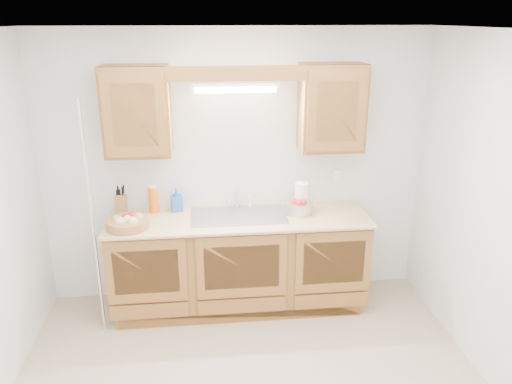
{
  "coord_description": "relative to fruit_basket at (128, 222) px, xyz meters",
  "views": [
    {
      "loc": [
        -0.28,
        -2.89,
        2.57
      ],
      "look_at": [
        0.12,
        0.85,
        1.24
      ],
      "focal_mm": 35.0,
      "sensor_mm": 36.0,
      "label": 1
    }
  ],
  "objects": [
    {
      "name": "apple_bowl",
      "position": [
        1.48,
        0.18,
        0.01
      ],
      "size": [
        0.32,
        0.32,
        0.13
      ],
      "rotation": [
        0.0,
        0.0,
        -0.27
      ],
      "color": "silver",
      "rests_on": "countertop"
    },
    {
      "name": "upper_cabinet_left",
      "position": [
        0.11,
        0.29,
        0.88
      ],
      "size": [
        0.55,
        0.33,
        0.75
      ],
      "primitive_type": "cube",
      "color": "brown",
      "rests_on": "room"
    },
    {
      "name": "sponge",
      "position": [
        1.52,
        0.39,
        -0.04
      ],
      "size": [
        0.11,
        0.08,
        0.02
      ],
      "rotation": [
        0.0,
        0.0,
        -0.12
      ],
      "color": "#CC333F",
      "rests_on": "countertop"
    },
    {
      "name": "knife_block",
      "position": [
        -0.09,
        0.28,
        0.05
      ],
      "size": [
        0.1,
        0.16,
        0.28
      ],
      "rotation": [
        0.0,
        0.0,
        0.03
      ],
      "color": "brown",
      "rests_on": "countertop"
    },
    {
      "name": "upper_cabinet_right",
      "position": [
        1.77,
        0.29,
        0.88
      ],
      "size": [
        0.55,
        0.33,
        0.75
      ],
      "primitive_type": "cube",
      "color": "brown",
      "rests_on": "room"
    },
    {
      "name": "orange_canister",
      "position": [
        0.19,
        0.33,
        0.08
      ],
      "size": [
        0.11,
        0.11,
        0.25
      ],
      "rotation": [
        0.0,
        0.0,
        0.4
      ],
      "color": "#ED600D",
      "rests_on": "countertop"
    },
    {
      "name": "valance",
      "position": [
        0.94,
        0.14,
        1.19
      ],
      "size": [
        2.2,
        0.05,
        0.12
      ],
      "primitive_type": "cube",
      "color": "brown",
      "rests_on": "room"
    },
    {
      "name": "fluorescent_fixture",
      "position": [
        0.94,
        0.37,
        1.05
      ],
      "size": [
        0.76,
        0.08,
        0.08
      ],
      "color": "white",
      "rests_on": "room"
    },
    {
      "name": "base_cabinets",
      "position": [
        0.94,
        0.15,
        -0.51
      ],
      "size": [
        2.2,
        0.6,
        0.86
      ],
      "primitive_type": "cube",
      "color": "brown",
      "rests_on": "ground"
    },
    {
      "name": "countertop",
      "position": [
        0.94,
        0.14,
        -0.07
      ],
      "size": [
        2.3,
        0.63,
        0.04
      ],
      "primitive_type": "cube",
      "color": "tan",
      "rests_on": "base_cabinets"
    },
    {
      "name": "paper_towel",
      "position": [
        1.52,
        0.24,
        0.08
      ],
      "size": [
        0.16,
        0.16,
        0.31
      ],
      "rotation": [
        0.0,
        0.0,
        -0.4
      ],
      "color": "silver",
      "rests_on": "countertop"
    },
    {
      "name": "sink",
      "position": [
        0.94,
        0.16,
        -0.12
      ],
      "size": [
        0.84,
        0.46,
        0.36
      ],
      "color": "#9E9EA3",
      "rests_on": "countertop"
    },
    {
      "name": "outlet_plate",
      "position": [
        1.89,
        0.44,
        0.2
      ],
      "size": [
        0.08,
        0.01,
        0.12
      ],
      "primitive_type": "cube",
      "color": "white",
      "rests_on": "room"
    },
    {
      "name": "fruit_basket",
      "position": [
        0.0,
        0.0,
        0.0
      ],
      "size": [
        0.37,
        0.37,
        0.11
      ],
      "rotation": [
        0.0,
        0.0,
        -0.06
      ],
      "color": "#A77443",
      "rests_on": "countertop"
    },
    {
      "name": "soap_bottle",
      "position": [
        0.39,
        0.35,
        0.06
      ],
      "size": [
        0.12,
        0.12,
        0.21
      ],
      "primitive_type": "imported",
      "rotation": [
        0.0,
        0.0,
        0.25
      ],
      "color": "blue",
      "rests_on": "countertop"
    },
    {
      "name": "room",
      "position": [
        0.94,
        -1.05,
        0.3
      ],
      "size": [
        3.52,
        3.5,
        2.5
      ],
      "color": "tan",
      "rests_on": "ground"
    },
    {
      "name": "wire_shelf_pole",
      "position": [
        -0.26,
        -0.11,
        0.05
      ],
      "size": [
        0.03,
        0.03,
        2.0
      ],
      "primitive_type": "cylinder",
      "color": "silver",
      "rests_on": "ground"
    }
  ]
}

